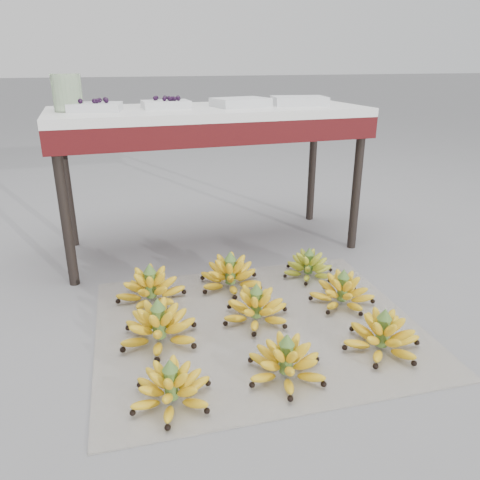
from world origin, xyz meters
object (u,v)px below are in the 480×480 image
object	(u,v)px
bunch_front_right	(382,336)
glass_jar	(67,93)
newspaper_mat	(257,325)
tray_far_right	(299,101)
bunch_front_center	(286,362)
tray_far_left	(95,107)
bunch_front_left	(171,388)
bunch_mid_right	(342,292)
bunch_mid_left	(159,327)
tray_left	(166,104)
vendor_table	(209,125)
tray_right	(240,102)
bunch_back_right	(308,267)
bunch_back_center	(230,275)
bunch_back_left	(151,288)

from	to	relation	value
bunch_front_right	glass_jar	size ratio (longest dim) A/B	2.15
newspaper_mat	tray_far_right	size ratio (longest dim) A/B	3.99
bunch_front_center	tray_far_left	xyz separation A→B (m)	(-0.48, 1.21, 0.72)
bunch_front_left	bunch_front_right	distance (m)	0.78
bunch_mid_right	glass_jar	distance (m)	1.55
newspaper_mat	bunch_mid_left	xyz separation A→B (m)	(-0.39, -0.00, 0.07)
tray_far_left	tray_left	world-z (taller)	tray_far_left
vendor_table	tray_right	world-z (taller)	tray_right
newspaper_mat	bunch_back_right	distance (m)	0.52
bunch_front_center	glass_jar	distance (m)	1.58
bunch_back_center	bunch_back_left	bearing A→B (deg)	-171.36
tray_left	tray_far_right	size ratio (longest dim) A/B	0.74
bunch_front_right	bunch_back_center	bearing A→B (deg)	97.74
bunch_mid_right	bunch_front_left	bearing A→B (deg)	-165.82
tray_right	glass_jar	xyz separation A→B (m)	(-0.84, 0.02, 0.06)
bunch_front_center	tray_left	xyz separation A→B (m)	(-0.14, 1.25, 0.73)
bunch_front_right	vendor_table	world-z (taller)	vendor_table
vendor_table	tray_right	size ratio (longest dim) A/B	5.29
glass_jar	bunch_mid_left	bearing A→B (deg)	-75.03
bunch_back_center	glass_jar	distance (m)	1.14
bunch_front_left	bunch_back_center	distance (m)	0.80
bunch_mid_left	glass_jar	distance (m)	1.21
tray_left	vendor_table	bearing A→B (deg)	-4.98
bunch_mid_right	tray_left	bearing A→B (deg)	111.94
tray_left	newspaper_mat	bearing A→B (deg)	-79.75
bunch_front_right	tray_right	distance (m)	1.38
bunch_back_center	glass_jar	bearing A→B (deg)	144.65
bunch_front_right	bunch_back_left	world-z (taller)	bunch_back_left
newspaper_mat	glass_jar	world-z (taller)	glass_jar
bunch_front_center	bunch_mid_left	xyz separation A→B (m)	(-0.36, 0.34, 0.01)
newspaper_mat	tray_right	bearing A→B (deg)	75.98
bunch_back_right	tray_far_left	distance (m)	1.27
bunch_mid_right	vendor_table	world-z (taller)	vendor_table
bunch_mid_left	tray_far_right	bearing A→B (deg)	52.76
bunch_back_left	bunch_back_center	bearing A→B (deg)	10.03
tray_right	tray_far_right	bearing A→B (deg)	-2.23
tray_far_left	tray_right	bearing A→B (deg)	-0.29
newspaper_mat	bunch_mid_left	size ratio (longest dim) A/B	3.61
bunch_mid_right	tray_far_right	xyz separation A→B (m)	(0.14, 0.81, 0.73)
bunch_front_left	bunch_back_center	xyz separation A→B (m)	(0.40, 0.69, 0.01)
bunch_back_left	tray_far_left	size ratio (longest dim) A/B	1.22
newspaper_mat	bunch_back_right	size ratio (longest dim) A/B	4.02
tray_far_left	tray_left	size ratio (longest dim) A/B	1.15
bunch_front_right	bunch_mid_left	bearing A→B (deg)	136.15
newspaper_mat	bunch_mid_left	bearing A→B (deg)	-179.81
bunch_front_center	bunch_back_center	bearing A→B (deg)	82.03
bunch_front_right	vendor_table	size ratio (longest dim) A/B	0.23
bunch_front_left	bunch_back_left	distance (m)	0.68
bunch_front_right	bunch_back_right	world-z (taller)	bunch_front_right
bunch_back_right	tray_far_right	size ratio (longest dim) A/B	0.99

